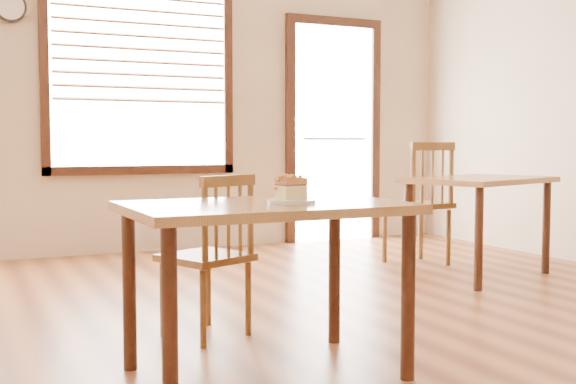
# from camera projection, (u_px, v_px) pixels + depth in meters

# --- Properties ---
(window_right) EXTENTS (1.76, 0.10, 1.96)m
(window_right) POSITION_uv_depth(u_px,v_px,m) (140.00, 54.00, 6.55)
(window_right) COLOR white
(window_right) RESTS_ON room_shell
(entry_door) EXTENTS (1.08, 0.06, 2.29)m
(entry_door) POSITION_uv_depth(u_px,v_px,m) (334.00, 125.00, 7.44)
(entry_door) COLOR white
(entry_door) RESTS_ON ground
(wall_clock) EXTENTS (0.26, 0.05, 0.26)m
(wall_clock) POSITION_uv_depth(u_px,v_px,m) (10.00, 7.00, 6.05)
(wall_clock) COLOR black
(wall_clock) RESTS_ON room_shell
(cafe_table_main) EXTENTS (1.18, 0.79, 0.75)m
(cafe_table_main) POSITION_uv_depth(u_px,v_px,m) (265.00, 226.00, 3.09)
(cafe_table_main) COLOR #9E6F3D
(cafe_table_main) RESTS_ON ground
(cafe_chair_main) EXTENTS (0.51, 0.51, 0.85)m
(cafe_chair_main) POSITION_uv_depth(u_px,v_px,m) (210.00, 255.00, 3.71)
(cafe_chair_main) COLOR brown
(cafe_chair_main) RESTS_ON ground
(cafe_table_second) EXTENTS (1.27, 1.04, 0.75)m
(cafe_table_second) POSITION_uv_depth(u_px,v_px,m) (479.00, 192.00, 5.42)
(cafe_table_second) COLOR #9E6F3D
(cafe_table_second) RESTS_ON ground
(cafe_chair_second) EXTENTS (0.47, 0.47, 1.02)m
(cafe_chair_second) POSITION_uv_depth(u_px,v_px,m) (420.00, 202.00, 5.94)
(cafe_chair_second) COLOR brown
(cafe_chair_second) RESTS_ON ground
(plate) EXTENTS (0.21, 0.21, 0.02)m
(plate) POSITION_uv_depth(u_px,v_px,m) (291.00, 202.00, 3.05)
(plate) COLOR white
(plate) RESTS_ON cafe_table_main
(cake_slice) EXTENTS (0.13, 0.10, 0.11)m
(cake_slice) POSITION_uv_depth(u_px,v_px,m) (291.00, 187.00, 3.05)
(cake_slice) COLOR #FFE490
(cake_slice) RESTS_ON plate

